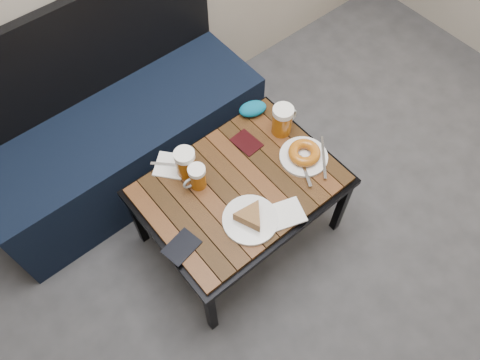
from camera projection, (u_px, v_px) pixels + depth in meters
bench at (123, 139)px, 2.34m from camera, size 1.40×0.50×0.95m
cafe_table at (240, 189)px, 2.01m from camera, size 0.84×0.62×0.47m
beer_mug_left at (197, 177)px, 1.92m from camera, size 0.11×0.07×0.12m
beer_mug_centre at (186, 162)px, 1.94m from camera, size 0.13×0.11×0.14m
beer_mug_right at (283, 120)px, 2.05m from camera, size 0.14×0.09×0.15m
plate_pie at (250, 218)px, 1.85m from camera, size 0.23×0.23×0.06m
plate_bagel at (304, 154)px, 2.02m from camera, size 0.24×0.25×0.06m
napkin_left at (170, 165)px, 2.01m from camera, size 0.18×0.18×0.01m
napkin_right at (286, 214)px, 1.89m from camera, size 0.17×0.16×0.01m
passport_navy at (182, 247)px, 1.81m from camera, size 0.15×0.12×0.01m
passport_burgundy at (247, 143)px, 2.08m from camera, size 0.10×0.13×0.01m
knit_pouch at (253, 109)px, 2.15m from camera, size 0.15×0.12×0.06m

